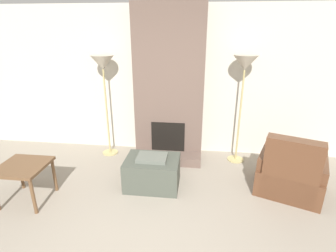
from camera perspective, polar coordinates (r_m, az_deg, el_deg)
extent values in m
cube|color=beige|center=(4.75, 0.64, 9.48)|extent=(7.87, 0.06, 2.60)
cube|color=brown|center=(4.52, 0.31, 8.91)|extent=(1.17, 0.41, 2.60)
cube|color=brown|center=(4.61, -0.22, -7.00)|extent=(1.17, 0.29, 0.16)
cube|color=black|center=(4.58, -0.01, -2.36)|extent=(0.58, 0.02, 0.53)
cube|color=#474C42|center=(3.93, -3.41, -10.05)|extent=(0.78, 0.58, 0.44)
cube|color=#60665B|center=(3.81, -3.49, -6.88)|extent=(0.43, 0.32, 0.05)
cube|color=brown|center=(4.24, 24.92, -10.19)|extent=(1.09, 1.07, 0.37)
cube|color=brown|center=(3.84, 25.13, -8.93)|extent=(0.72, 0.44, 0.91)
cube|color=brown|center=(4.21, 29.81, -9.91)|extent=(0.42, 0.74, 0.55)
cube|color=brown|center=(4.21, 20.42, -8.31)|extent=(0.42, 0.74, 0.55)
cube|color=brown|center=(3.96, -29.11, -7.69)|extent=(0.60, 0.58, 0.04)
cylinder|color=brown|center=(3.77, -27.28, -13.51)|extent=(0.04, 0.04, 0.50)
cylinder|color=brown|center=(4.40, -29.43, -8.91)|extent=(0.04, 0.04, 0.50)
cylinder|color=brown|center=(4.13, -23.50, -9.81)|extent=(0.04, 0.04, 0.50)
cylinder|color=tan|center=(5.09, -12.44, -5.61)|extent=(0.28, 0.28, 0.02)
cylinder|color=tan|center=(4.80, -13.15, 2.75)|extent=(0.03, 0.03, 1.54)
cone|color=beige|center=(4.61, -14.06, 13.28)|extent=(0.39, 0.39, 0.23)
cylinder|color=tan|center=(4.88, 14.45, -7.02)|extent=(0.28, 0.28, 0.02)
cylinder|color=tan|center=(4.57, 15.33, 1.85)|extent=(0.03, 0.03, 1.57)
cone|color=beige|center=(4.38, 16.47, 13.11)|extent=(0.39, 0.39, 0.23)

